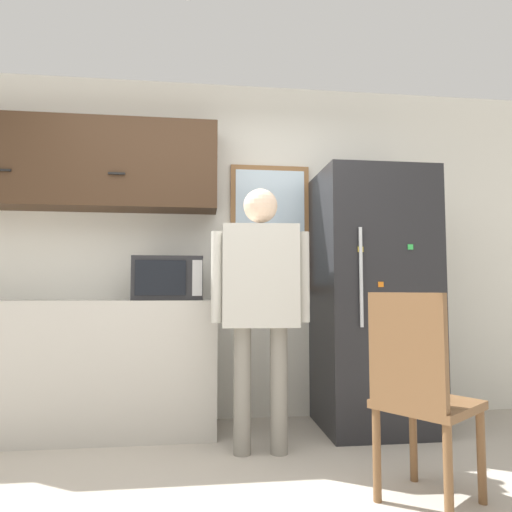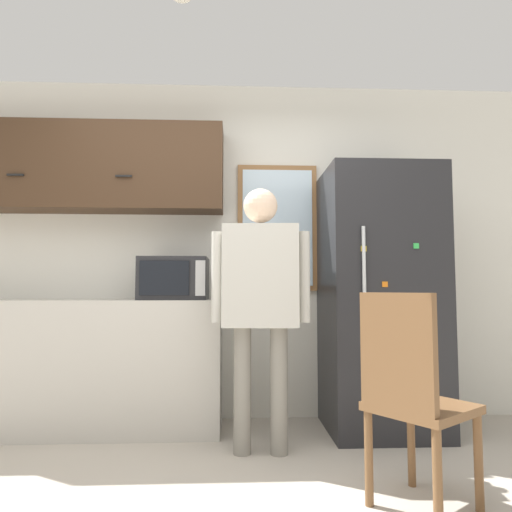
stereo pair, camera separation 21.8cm
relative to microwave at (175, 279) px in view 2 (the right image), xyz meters
The scene contains 8 objects.
back_wall 0.54m from the microwave, 49.52° to the left, with size 6.00×0.06×2.70m.
counter 1.00m from the microwave, behind, with size 2.24×0.55×0.94m.
upper_cabinets 1.17m from the microwave, 167.37° to the left, with size 2.24×0.33×0.67m.
microwave is the anchor object (origin of this frame).
person 0.76m from the microwave, 37.36° to the right, with size 0.63×0.25×1.66m.
refrigerator 1.51m from the microwave, ahead, with size 0.80×0.75×1.89m.
chair 1.85m from the microwave, 44.85° to the right, with size 0.57×0.57×1.00m.
window 0.94m from the microwave, 21.86° to the left, with size 0.64×0.05×1.02m.
Camera 2 is at (0.14, -1.92, 1.02)m, focal length 32.00 mm.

